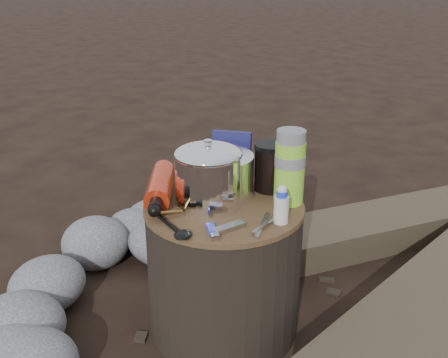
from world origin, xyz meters
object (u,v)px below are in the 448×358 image
(thermos, at_px, (290,167))
(travel_mug, at_px, (271,167))
(camping_pot, at_px, (208,175))
(fuel_bottle, at_px, (160,186))
(stump, at_px, (224,268))

(thermos, relative_size, travel_mug, 1.49)
(thermos, bearing_deg, travel_mug, 136.34)
(camping_pot, xyz_separation_m, travel_mug, (0.13, 0.16, -0.02))
(camping_pot, bearing_deg, fuel_bottle, 178.09)
(thermos, bearing_deg, camping_pot, -154.25)
(fuel_bottle, bearing_deg, thermos, -5.74)
(camping_pot, relative_size, thermos, 0.87)
(camping_pot, bearing_deg, travel_mug, 51.74)
(travel_mug, bearing_deg, stump, -121.92)
(camping_pot, relative_size, travel_mug, 1.29)
(stump, height_order, fuel_bottle, fuel_bottle)
(stump, bearing_deg, fuel_bottle, -176.01)
(fuel_bottle, relative_size, thermos, 1.40)
(camping_pot, distance_m, fuel_bottle, 0.16)
(fuel_bottle, height_order, thermos, thermos)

